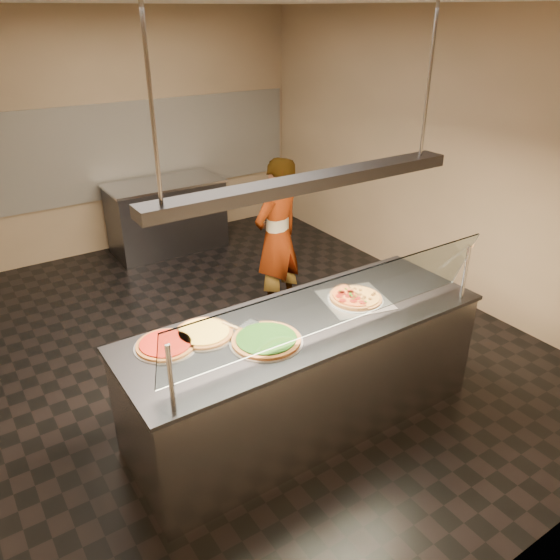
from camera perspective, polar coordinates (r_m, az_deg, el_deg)
ground at (r=5.46m, az=-4.34°, el=-6.37°), size 5.00×6.00×0.02m
wall_back at (r=7.52m, az=-16.51°, el=14.37°), size 5.00×0.02×3.00m
wall_front at (r=2.81m, az=26.67°, el=-7.65°), size 5.00×0.02×3.00m
wall_right at (r=6.35m, az=15.74°, el=12.39°), size 0.02×6.00×3.00m
tile_band at (r=7.53m, az=-16.24°, el=12.86°), size 4.90×0.02×1.20m
serving_counter at (r=4.21m, az=2.58°, el=-9.61°), size 2.73×0.94×0.93m
sneeze_guard at (r=3.57m, az=6.05°, el=-2.41°), size 2.49×0.18×0.54m
perforated_tray at (r=4.24m, az=7.83°, el=-2.01°), size 0.58×0.58×0.01m
half_pizza_pepperoni at (r=4.18m, az=6.86°, el=-2.01°), size 0.29×0.43×0.05m
half_pizza_sausage at (r=4.29m, az=8.80°, el=-1.42°), size 0.29×0.43×0.04m
pizza_spinach at (r=3.70m, az=-1.48°, el=-6.24°), size 0.50×0.50×0.03m
pizza_cheese at (r=3.81m, az=-8.00°, el=-5.46°), size 0.43×0.43×0.03m
pizza_tomato at (r=3.73m, az=-11.89°, el=-6.60°), size 0.42×0.42×0.03m
pizza_spatula at (r=3.84m, az=-4.36°, el=-4.70°), size 0.24×0.21×0.02m
prep_table at (r=7.49m, az=-11.73°, el=6.59°), size 1.49×0.74×0.93m
worker at (r=5.62m, az=-0.30°, el=4.42°), size 0.69×0.55×1.67m
heat_lamp_housing at (r=3.54m, az=3.07°, el=10.16°), size 2.30×0.18×0.08m
lamp_rod_left at (r=2.95m, az=-13.26°, el=17.08°), size 0.02×0.02×1.01m
lamp_rod_right at (r=4.10m, az=15.29°, el=19.35°), size 0.02×0.02×1.01m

